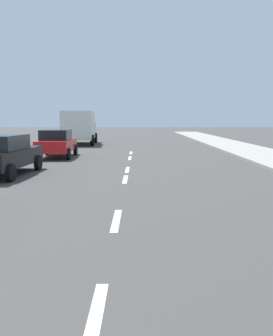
# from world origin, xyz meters

# --- Properties ---
(ground_plane) EXTENTS (160.00, 160.00, 0.00)m
(ground_plane) POSITION_xyz_m (0.00, 20.00, 0.00)
(ground_plane) COLOR #423F3D
(lane_stripe_2) EXTENTS (0.16, 1.80, 0.01)m
(lane_stripe_2) POSITION_xyz_m (0.00, 6.80, 0.00)
(lane_stripe_2) COLOR white
(lane_stripe_2) RESTS_ON ground
(lane_stripe_3) EXTENTS (0.16, 1.80, 0.01)m
(lane_stripe_3) POSITION_xyz_m (0.00, 10.85, 0.00)
(lane_stripe_3) COLOR white
(lane_stripe_3) RESTS_ON ground
(lane_stripe_4) EXTENTS (0.16, 1.80, 0.01)m
(lane_stripe_4) POSITION_xyz_m (0.00, 16.35, 0.00)
(lane_stripe_4) COLOR white
(lane_stripe_4) RESTS_ON ground
(lane_stripe_5) EXTENTS (0.16, 1.80, 0.01)m
(lane_stripe_5) POSITION_xyz_m (0.00, 18.90, 0.00)
(lane_stripe_5) COLOR white
(lane_stripe_5) RESTS_ON ground
(lane_stripe_6) EXTENTS (0.16, 1.80, 0.01)m
(lane_stripe_6) POSITION_xyz_m (0.00, 23.67, 0.00)
(lane_stripe_6) COLOR white
(lane_stripe_6) RESTS_ON ground
(lane_stripe_7) EXTENTS (0.16, 1.80, 0.01)m
(lane_stripe_7) POSITION_xyz_m (0.00, 26.87, 0.00)
(lane_stripe_7) COLOR white
(lane_stripe_7) RESTS_ON ground
(parked_car_black) EXTENTS (2.22, 4.47, 1.57)m
(parked_car_black) POSITION_xyz_m (-4.82, 17.29, 0.84)
(parked_car_black) COLOR black
(parked_car_black) RESTS_ON ground
(parked_car_red) EXTENTS (1.99, 4.11, 1.57)m
(parked_car_red) POSITION_xyz_m (-4.16, 24.07, 0.84)
(parked_car_red) COLOR red
(parked_car_red) RESTS_ON ground
(delivery_truck) EXTENTS (2.90, 6.35, 2.80)m
(delivery_truck) POSITION_xyz_m (-4.53, 34.78, 1.50)
(delivery_truck) COLOR beige
(delivery_truck) RESTS_ON ground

